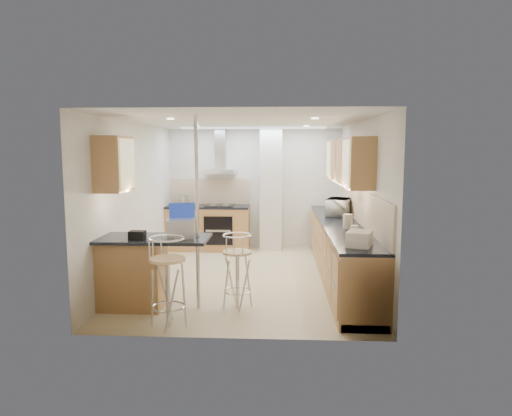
{
  "coord_description": "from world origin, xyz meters",
  "views": [
    {
      "loc": [
        0.52,
        -7.18,
        2.06
      ],
      "look_at": [
        0.14,
        0.2,
        1.12
      ],
      "focal_mm": 32.0,
      "sensor_mm": 36.0,
      "label": 1
    }
  ],
  "objects_px": {
    "bar_stool_near": "(168,282)",
    "bar_stool_end": "(237,271)",
    "bread_bin": "(360,239)",
    "laptop": "(180,229)",
    "microwave": "(339,207)"
  },
  "relations": [
    {
      "from": "laptop",
      "to": "bar_stool_near",
      "type": "xyz_separation_m",
      "value": [
        -0.02,
        -0.63,
        -0.52
      ]
    },
    {
      "from": "bar_stool_end",
      "to": "bar_stool_near",
      "type": "bearing_deg",
      "value": 141.93
    },
    {
      "from": "laptop",
      "to": "bar_stool_end",
      "type": "bearing_deg",
      "value": -6.96
    },
    {
      "from": "microwave",
      "to": "laptop",
      "type": "height_order",
      "value": "microwave"
    },
    {
      "from": "microwave",
      "to": "laptop",
      "type": "bearing_deg",
      "value": 152.05
    },
    {
      "from": "bread_bin",
      "to": "bar_stool_near",
      "type": "bearing_deg",
      "value": -151.17
    },
    {
      "from": "bar_stool_end",
      "to": "microwave",
      "type": "bearing_deg",
      "value": -27.75
    },
    {
      "from": "bar_stool_near",
      "to": "bread_bin",
      "type": "relative_size",
      "value": 3.15
    },
    {
      "from": "microwave",
      "to": "bar_stool_near",
      "type": "bearing_deg",
      "value": 158.96
    },
    {
      "from": "bar_stool_near",
      "to": "bar_stool_end",
      "type": "relative_size",
      "value": 1.09
    },
    {
      "from": "microwave",
      "to": "bread_bin",
      "type": "height_order",
      "value": "microwave"
    },
    {
      "from": "bread_bin",
      "to": "bar_stool_end",
      "type": "bearing_deg",
      "value": -173.52
    },
    {
      "from": "bar_stool_end",
      "to": "bread_bin",
      "type": "height_order",
      "value": "bread_bin"
    },
    {
      "from": "laptop",
      "to": "bar_stool_end",
      "type": "height_order",
      "value": "laptop"
    },
    {
      "from": "laptop",
      "to": "bread_bin",
      "type": "distance_m",
      "value": 2.25
    }
  ]
}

